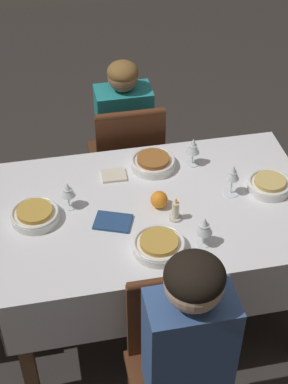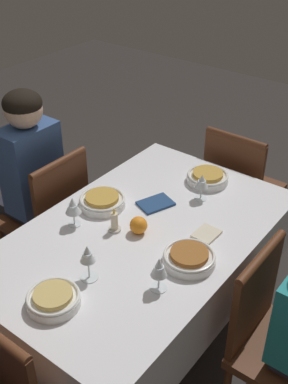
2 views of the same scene
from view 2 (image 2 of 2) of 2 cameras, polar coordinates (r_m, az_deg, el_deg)
The scene contains 18 objects.
ground_plane at distance 2.63m, azimuth -0.27°, elevation -17.42°, with size 8.00×8.00×0.00m, color #332D2B.
dining_table at distance 2.17m, azimuth -0.31°, elevation -6.70°, with size 1.42×0.89×0.74m.
chair_south at distance 2.66m, azimuth -11.09°, elevation -2.73°, with size 0.39×0.40×0.89m.
chair_north at distance 2.06m, azimuth 15.38°, elevation -16.45°, with size 0.39×0.40×0.89m.
chair_west at distance 2.90m, azimuth 11.20°, elevation 0.63°, with size 0.40×0.39×0.89m.
person_adult_denim at distance 2.66m, azimuth -13.64°, elevation 1.50°, with size 0.30×0.34×1.19m.
bowl_south at distance 2.27m, azimuth -4.97°, elevation -1.05°, with size 0.22×0.22×0.06m.
wine_glass_south at distance 2.12m, azimuth -8.42°, elevation -1.68°, with size 0.07×0.07×0.14m.
bowl_east at distance 1.80m, azimuth -10.69°, elevation -12.32°, with size 0.20×0.20×0.06m.
wine_glass_east at distance 1.83m, azimuth -6.70°, elevation -7.46°, with size 0.07×0.07×0.16m.
bowl_north at distance 1.95m, azimuth 5.37°, elevation -7.75°, with size 0.21×0.21×0.06m.
wine_glass_north at distance 1.78m, azimuth 1.78°, elevation -9.02°, with size 0.07×0.07×0.15m.
bowl_west at distance 2.46m, azimuth 7.55°, elevation 1.77°, with size 0.21×0.21×0.06m.
wine_glass_west at distance 2.29m, azimuth 6.87°, elevation 1.17°, with size 0.06×0.06×0.13m.
candle_centerpiece at distance 2.10m, azimuth -3.52°, elevation -3.68°, with size 0.06×0.06×0.12m.
orange_fruit at distance 2.08m, azimuth -0.66°, elevation -3.96°, with size 0.08×0.08×0.08m, color orange.
napkin_red_folded at distance 2.28m, azimuth 1.39°, elevation -1.37°, with size 0.19×0.16×0.01m.
napkin_spare_side at distance 2.11m, azimuth 7.42°, elevation -4.96°, with size 0.12×0.10×0.01m.
Camera 2 is at (1.32, 1.02, 2.04)m, focal length 45.00 mm.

